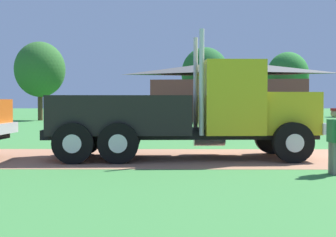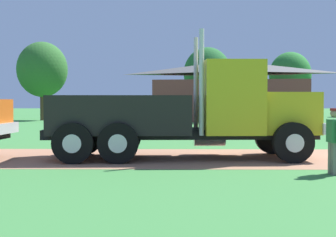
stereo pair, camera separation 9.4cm
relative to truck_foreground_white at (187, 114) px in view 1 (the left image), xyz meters
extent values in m
cube|color=black|center=(-0.22, -0.02, -0.59)|extent=(8.12, 1.92, 0.28)
cube|color=gold|center=(2.98, 0.12, 0.03)|extent=(1.74, 2.13, 1.24)
cube|color=silver|center=(3.86, 0.16, -0.41)|extent=(0.26, 2.26, 0.32)
cube|color=gold|center=(1.31, 0.05, 0.49)|extent=(1.80, 2.42, 2.15)
cube|color=#2D3D4C|center=(2.18, 0.09, 0.92)|extent=(0.13, 1.96, 0.95)
cylinder|color=silver|center=(0.30, 0.94, 0.92)|extent=(0.14, 0.14, 3.01)
cylinder|color=silver|center=(0.38, -0.92, 0.92)|extent=(0.14, 0.14, 3.01)
cylinder|color=silver|center=(0.76, 1.05, -0.81)|extent=(1.02, 0.56, 0.52)
cube|color=black|center=(-1.99, -0.10, -0.02)|extent=(4.21, 2.53, 1.14)
cylinder|color=black|center=(2.85, 1.29, -0.78)|extent=(1.16, 0.35, 1.15)
cylinder|color=silver|center=(2.84, 1.45, -0.78)|extent=(0.52, 0.06, 0.52)
cylinder|color=black|center=(2.95, -1.05, -0.78)|extent=(1.16, 0.35, 1.15)
cylinder|color=silver|center=(2.96, -1.21, -0.78)|extent=(0.52, 0.06, 0.52)
cylinder|color=black|center=(-3.30, 1.02, -0.78)|extent=(1.16, 0.35, 1.15)
cylinder|color=silver|center=(-3.30, 1.18, -0.78)|extent=(0.52, 0.06, 0.52)
cylinder|color=black|center=(-3.19, -1.33, -0.78)|extent=(1.16, 0.35, 1.15)
cylinder|color=silver|center=(-3.19, -1.49, -0.78)|extent=(0.52, 0.06, 0.52)
cylinder|color=black|center=(-2.05, 1.07, -0.78)|extent=(1.16, 0.35, 1.15)
cylinder|color=silver|center=(-2.06, 1.23, -0.78)|extent=(0.52, 0.06, 0.52)
cylinder|color=black|center=(-1.94, -1.27, -0.78)|extent=(1.16, 0.35, 1.15)
cylinder|color=silver|center=(-1.94, -1.43, -0.78)|extent=(0.52, 0.06, 0.52)
cube|color=silver|center=(-5.48, -0.50, -0.43)|extent=(0.26, 2.29, 0.32)
cube|color=#33723F|center=(3.41, -3.12, -0.32)|extent=(0.27, 0.42, 0.54)
sphere|color=#A3815E|center=(3.41, -3.12, 0.09)|extent=(0.21, 0.21, 0.21)
cylinder|color=maroon|center=(3.41, -3.12, 0.19)|extent=(0.22, 0.22, 0.06)
cube|color=slate|center=(3.41, -3.21, -0.97)|extent=(0.19, 0.17, 0.76)
cube|color=slate|center=(3.41, -3.03, -0.97)|extent=(0.19, 0.17, 0.76)
cylinder|color=#33723F|center=(3.40, -2.87, -0.35)|extent=(0.10, 0.10, 0.51)
cube|color=brown|center=(4.37, 26.96, 0.41)|extent=(13.34, 6.60, 3.52)
pyramid|color=#4E4E4E|center=(4.37, 26.96, 3.30)|extent=(14.00, 6.93, 1.13)
cube|color=black|center=(2.16, 24.60, -0.25)|extent=(1.79, 0.27, 2.20)
cylinder|color=#513823|center=(-12.36, 28.42, 0.04)|extent=(0.44, 0.44, 2.79)
ellipsoid|color=#2D6428|center=(-12.36, 28.42, 3.24)|extent=(4.51, 4.51, 4.96)
cylinder|color=#513823|center=(2.85, 33.76, -0.04)|extent=(0.44, 0.44, 2.63)
ellipsoid|color=#236229|center=(2.85, 33.76, 3.18)|extent=(4.76, 4.76, 5.24)
cylinder|color=#513823|center=(10.80, 32.25, -0.01)|extent=(0.44, 0.44, 2.68)
ellipsoid|color=#27732D|center=(10.80, 32.25, 2.94)|extent=(4.04, 4.04, 4.44)
camera|label=1|loc=(-0.44, -14.44, 0.38)|focal=51.05mm
camera|label=2|loc=(-0.35, -14.44, 0.38)|focal=51.05mm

